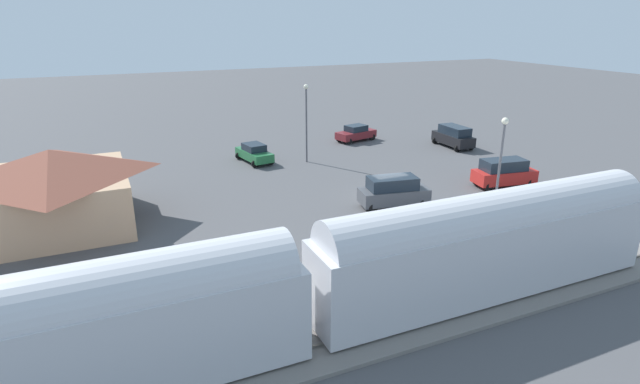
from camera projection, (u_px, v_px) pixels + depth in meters
ground_plane at (384, 197)px, 37.85m from camera, size 200.00×200.00×0.00m
railway_track at (527, 280)px, 25.77m from camera, size 4.80×70.00×0.30m
platform at (474, 248)px, 29.20m from camera, size 3.20×46.00×0.30m
passenger_train at (307, 281)px, 20.11m from camera, size 2.93×36.79×4.98m
station_building at (55, 187)px, 31.87m from camera, size 9.99×9.39×5.10m
pedestrian_on_platform at (487, 231)px, 28.70m from camera, size 0.36×0.36×1.71m
suv_charcoal at (393, 191)px, 35.66m from camera, size 2.78×5.17×2.22m
suv_black at (454, 136)px, 52.15m from camera, size 4.95×2.49×2.22m
sedan_maroon at (356, 133)px, 54.76m from camera, size 2.85×4.81×1.74m
suv_red at (504, 172)px, 40.02m from camera, size 2.72×5.15×2.22m
sedan_green at (254, 153)px, 46.79m from camera, size 4.74×2.81×1.74m
light_pole_near_platform at (501, 157)px, 31.71m from camera, size 0.44×0.44×7.01m
light_pole_lot_center at (306, 113)px, 45.65m from camera, size 0.44×0.44×7.18m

